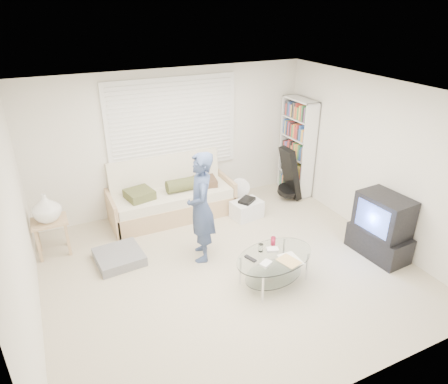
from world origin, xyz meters
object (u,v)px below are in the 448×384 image
tv_unit (381,227)px  bookshelf (297,147)px  futon_sofa (171,198)px  coffee_table (274,261)px

tv_unit → bookshelf: bearing=87.0°
futon_sofa → coffee_table: size_ratio=1.69×
bookshelf → tv_unit: bearing=-93.0°
futon_sofa → tv_unit: (2.42, -2.50, 0.13)m
coffee_table → tv_unit: bearing=-3.4°
bookshelf → tv_unit: bookshelf is taller
tv_unit → coffee_table: (-1.78, 0.11, -0.13)m
bookshelf → tv_unit: (-0.13, -2.40, -0.46)m
tv_unit → coffee_table: tv_unit is taller
futon_sofa → bookshelf: (2.54, -0.10, 0.59)m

